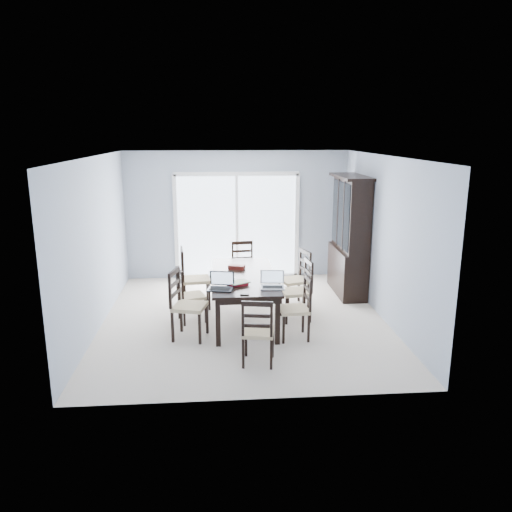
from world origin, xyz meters
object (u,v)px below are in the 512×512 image
object	(u,v)px
dining_table	(244,280)
laptop_silver	(273,284)
chair_end_far	(243,261)
chair_right_near	(300,301)
china_hutch	(349,237)
chair_left_far	(190,271)
chair_left_mid	(186,289)
chair_right_mid	(302,283)
laptop_dark	(220,286)
game_box	(237,267)
cell_phone	(245,294)
hot_tub	(225,244)
chair_end_near	(258,325)
chair_right_far	(299,272)
chair_left_near	(183,297)

from	to	relation	value
dining_table	laptop_silver	bearing A→B (deg)	-62.24
chair_end_far	chair_right_near	bearing A→B (deg)	100.91
china_hutch	chair_left_far	distance (m)	3.00
chair_left_mid	chair_right_mid	size ratio (longest dim) A/B	0.90
china_hutch	laptop_dark	distance (m)	3.13
game_box	cell_phone	bearing A→B (deg)	-87.77
chair_right_near	hot_tub	bearing A→B (deg)	9.90
chair_left_mid	chair_end_near	distance (m)	1.93
china_hutch	laptop_silver	world-z (taller)	china_hutch
chair_right_near	cell_phone	xyz separation A→B (m)	(-0.82, -0.21, 0.18)
dining_table	chair_right_mid	size ratio (longest dim) A/B	1.94
laptop_silver	chair_right_far	bearing A→B (deg)	70.08
chair_end_near	china_hutch	bearing A→B (deg)	65.70
dining_table	laptop_silver	distance (m)	0.82
dining_table	chair_right_near	xyz separation A→B (m)	(0.78, -0.79, -0.10)
chair_right_far	chair_right_mid	bearing A→B (deg)	158.08
chair_right_mid	chair_right_far	xyz separation A→B (m)	(0.07, 0.65, -0.00)
china_hutch	cell_phone	world-z (taller)	china_hutch
chair_right_near	chair_end_near	xyz separation A→B (m)	(-0.69, -0.87, -0.01)
chair_end_far	game_box	size ratio (longest dim) A/B	4.16
chair_right_mid	laptop_silver	bearing A→B (deg)	135.30
dining_table	chair_right_far	xyz separation A→B (m)	(0.99, 0.61, -0.07)
chair_end_near	game_box	xyz separation A→B (m)	(-0.18, 2.03, 0.22)
chair_right_mid	chair_end_far	xyz separation A→B (m)	(-0.85, 1.57, -0.02)
laptop_dark	game_box	world-z (taller)	laptop_dark
chair_right_mid	china_hutch	bearing A→B (deg)	-46.31
chair_left_near	chair_right_far	bearing A→B (deg)	137.52
chair_end_far	dining_table	bearing A→B (deg)	81.38
dining_table	hot_tub	distance (m)	3.61
chair_left_far	laptop_dark	distance (m)	1.51
chair_right_mid	cell_phone	distance (m)	1.37
china_hutch	hot_tub	xyz separation A→B (m)	(-2.25, 2.35, -0.63)
china_hutch	chair_right_mid	xyz separation A→B (m)	(-1.10, -1.29, -0.47)
chair_right_mid	dining_table	bearing A→B (deg)	81.54
chair_left_far	cell_phone	size ratio (longest dim) A/B	9.79
chair_end_near	game_box	size ratio (longest dim) A/B	4.02
chair_end_far	hot_tub	size ratio (longest dim) A/B	0.58
chair_left_far	laptop_dark	bearing A→B (deg)	14.17
game_box	dining_table	bearing A→B (deg)	-74.97
chair_right_near	chair_end_near	distance (m)	1.11
chair_left_mid	laptop_dark	size ratio (longest dim) A/B	2.52
laptop_silver	cell_phone	xyz separation A→B (m)	(-0.42, -0.28, -0.05)
chair_end_near	dining_table	bearing A→B (deg)	102.28
chair_left_mid	laptop_dark	distance (m)	0.94
chair_left_mid	china_hutch	bearing A→B (deg)	95.67
chair_left_far	chair_right_near	size ratio (longest dim) A/B	1.12
chair_end_near	cell_phone	world-z (taller)	chair_end_near
chair_left_mid	cell_phone	world-z (taller)	chair_left_mid
chair_left_near	chair_end_near	distance (m)	1.43
cell_phone	game_box	world-z (taller)	game_box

